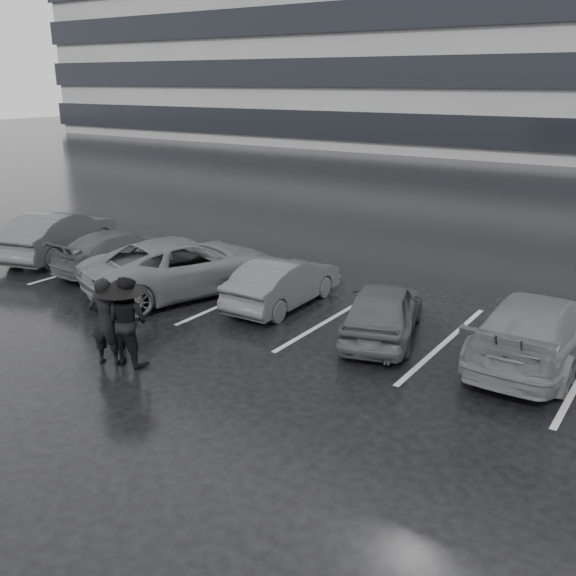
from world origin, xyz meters
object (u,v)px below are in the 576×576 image
(car_west_a, at_px, (283,282))
(car_west_c, at_px, (119,251))
(car_west_d, at_px, (59,234))
(pedestrian_left, at_px, (106,321))
(pedestrian_right, at_px, (128,321))
(car_west_b, at_px, (184,266))
(car_main, at_px, (383,310))
(car_east, at_px, (536,329))

(car_west_a, height_order, car_west_c, car_west_a)
(car_west_d, height_order, pedestrian_left, pedestrian_left)
(car_west_a, height_order, pedestrian_right, pedestrian_right)
(car_west_a, xyz_separation_m, car_west_b, (-2.77, -0.61, 0.13))
(car_main, height_order, car_east, car_east)
(car_west_a, height_order, pedestrian_left, pedestrian_left)
(car_west_b, bearing_deg, car_west_c, 10.65)
(pedestrian_left, relative_size, pedestrian_right, 0.99)
(car_west_c, distance_m, pedestrian_right, 6.92)
(car_west_b, distance_m, car_west_c, 3.12)
(car_main, bearing_deg, pedestrian_right, 31.52)
(pedestrian_right, bearing_deg, car_west_a, -100.63)
(car_west_c, xyz_separation_m, car_west_d, (-2.76, -0.04, 0.14))
(car_west_a, xyz_separation_m, car_west_d, (-8.61, -0.16, 0.13))
(car_west_a, relative_size, car_west_d, 0.82)
(car_main, bearing_deg, car_west_a, -26.89)
(car_east, bearing_deg, car_west_a, 0.08)
(car_west_a, bearing_deg, car_west_d, -0.53)
(car_main, xyz_separation_m, pedestrian_right, (-3.59, -4.09, 0.28))
(car_west_a, bearing_deg, car_west_c, -0.39)
(pedestrian_left, bearing_deg, car_west_d, -57.47)
(car_main, height_order, pedestrian_right, pedestrian_right)
(car_main, relative_size, car_west_b, 0.70)
(pedestrian_left, bearing_deg, car_west_c, -69.96)
(car_west_a, height_order, car_west_b, car_west_b)
(car_west_b, relative_size, pedestrian_left, 2.96)
(car_west_d, xyz_separation_m, car_east, (14.73, 0.21, -0.05))
(pedestrian_right, bearing_deg, car_west_c, -43.86)
(car_main, height_order, pedestrian_left, pedestrian_left)
(car_main, bearing_deg, car_west_b, -16.20)
(car_west_b, relative_size, car_east, 1.11)
(car_west_a, height_order, car_west_d, car_west_d)
(car_west_d, distance_m, pedestrian_right, 9.18)
(car_west_c, bearing_deg, car_west_b, 173.58)
(pedestrian_left, bearing_deg, car_west_b, -92.62)
(car_west_d, relative_size, pedestrian_left, 2.51)
(car_west_a, bearing_deg, car_east, 178.89)
(pedestrian_right, bearing_deg, car_main, -134.69)
(car_east, height_order, pedestrian_left, pedestrian_left)
(car_east, height_order, pedestrian_right, pedestrian_right)
(car_west_d, bearing_deg, car_main, 161.61)
(car_main, xyz_separation_m, car_west_d, (-11.62, 0.36, 0.11))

